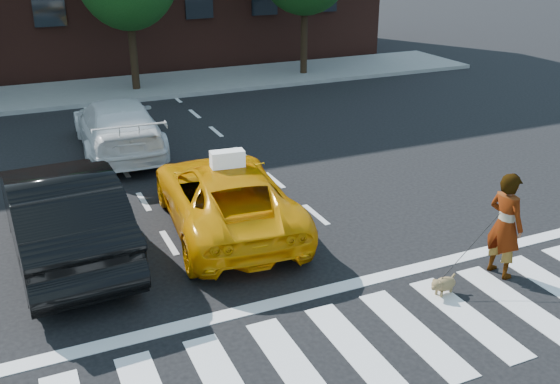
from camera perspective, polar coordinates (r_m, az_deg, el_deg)
name	(u,v)px	position (r m, az deg, el deg)	size (l,w,h in m)	color
ground	(357,350)	(9.34, 7.04, -14.13)	(120.00, 120.00, 0.00)	black
crosswalk	(357,350)	(9.34, 7.04, -14.10)	(13.00, 2.40, 0.01)	silver
stop_line	(307,295)	(10.48, 2.51, -9.41)	(12.00, 0.30, 0.01)	silver
sidewalk_far	(121,89)	(24.77, -14.35, 9.12)	(30.00, 4.00, 0.15)	slate
taxi	(225,196)	(12.54, -5.01, -0.34)	(2.29, 4.97, 1.38)	orange
black_sedan	(62,212)	(12.07, -19.28, -1.71)	(1.80, 5.17, 1.70)	black
white_suv	(118,126)	(17.54, -14.62, 5.90)	(2.06, 5.06, 1.47)	silver
woman	(505,225)	(11.34, 19.89, -2.85)	(0.69, 0.45, 1.89)	#999999
dog	(443,284)	(10.74, 14.66, -8.17)	(0.59, 0.32, 0.34)	brown
taxi_sign	(227,159)	(12.05, -4.83, 3.04)	(0.65, 0.28, 0.32)	white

